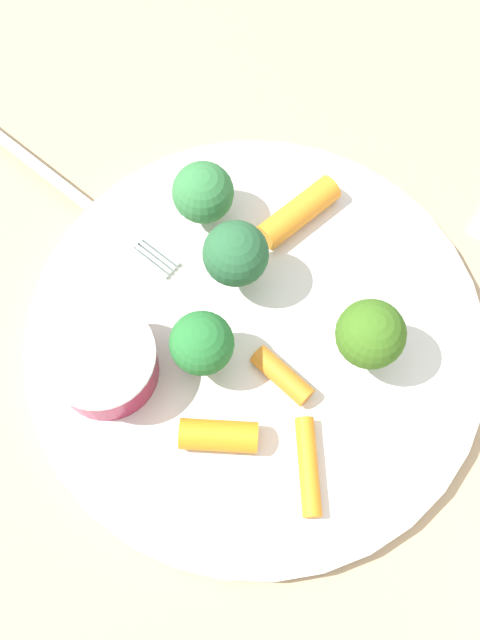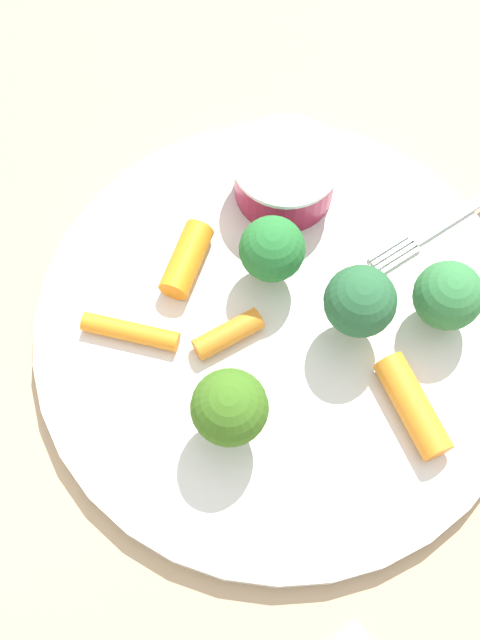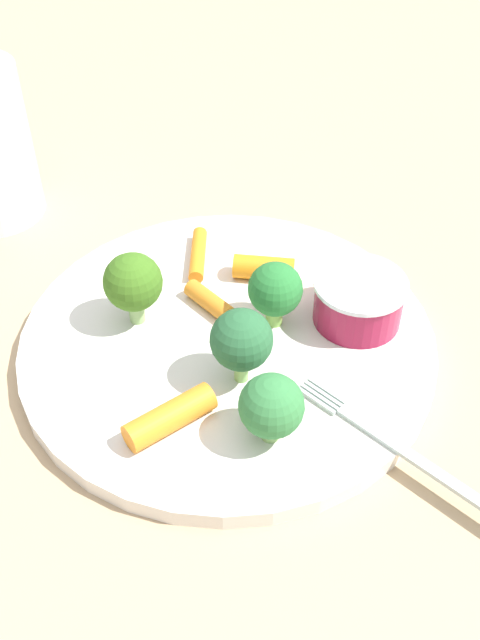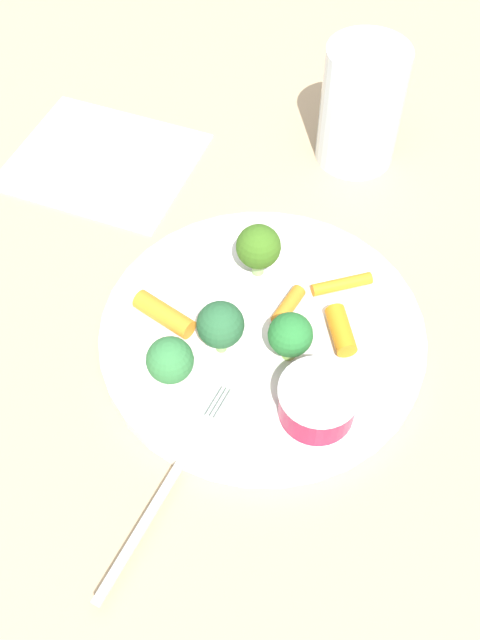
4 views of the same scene
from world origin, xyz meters
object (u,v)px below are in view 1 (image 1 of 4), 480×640
Objects in this scene: plate at (255,340)px; sauce_cup at (104,363)px; broccoli_floret_3 at (202,344)px; fork at (68,190)px; broccoli_floret_2 at (370,335)px; carrot_stick_0 at (308,467)px; carrot_stick_2 at (225,438)px; broccoli_floret_1 at (203,193)px; carrot_stick_3 at (282,376)px; broccoli_floret_0 at (236,254)px; carrot_stick_1 at (297,212)px.

plate is 0.09m from sauce_cup.
broccoli_floret_3 reaches higher than fork.
broccoli_floret_2 is at bearing -66.73° from sauce_cup.
carrot_stick_0 is 0.05m from carrot_stick_2.
carrot_stick_2 is 0.24× the size of fork.
broccoli_floret_1 is at bearing 39.96° from plate.
carrot_stick_3 is at bearing -113.99° from fork.
plate is 5.77× the size of broccoli_floret_3.
carrot_stick_0 reaches higher than fork.
plate is 1.55× the size of fork.
broccoli_floret_1 is at bearing 39.43° from carrot_stick_0.
broccoli_floret_2 is (0.01, -0.06, 0.04)m from plate.
broccoli_floret_3 reaches higher than carrot_stick_0.
broccoli_floret_3 is at bearing -63.61° from sauce_cup.
carrot_stick_2 is 1.10× the size of carrot_stick_3.
broccoli_floret_1 reaches higher than carrot_stick_3.
carrot_stick_2 is 0.05m from carrot_stick_3.
broccoli_floret_0 reaches higher than broccoli_floret_3.
carrot_stick_0 is 0.05m from carrot_stick_3.
plate is at bearing 48.52° from carrot_stick_3.
broccoli_floret_1 reaches higher than sauce_cup.
carrot_stick_3 is at bearing -85.42° from broccoli_floret_3.
carrot_stick_0 is at bearing -121.18° from fork.
carrot_stick_0 is at bearing -89.59° from carrot_stick_2.
carrot_stick_0 is (-0.04, -0.07, -0.02)m from broccoli_floret_3.
carrot_stick_0 is 0.22m from fork.
carrot_stick_3 reaches higher than fork.
broccoli_floret_2 is 0.10m from carrot_stick_1.
broccoli_floret_3 reaches higher than broccoli_floret_1.
broccoli_floret_3 is 0.05m from carrot_stick_2.
broccoli_floret_2 reaches higher than broccoli_floret_1.
carrot_stick_1 is at bearing 12.85° from carrot_stick_3.
sauce_cup reaches higher than fork.
carrot_stick_3 is at bearing -167.15° from carrot_stick_1.
plate is 0.09m from broccoli_floret_1.
carrot_stick_0 is (-0.07, 0.01, -0.03)m from broccoli_floret_2.
carrot_stick_0 is (-0.02, -0.12, -0.01)m from sauce_cup.
broccoli_floret_3 is (-0.09, -0.03, 0.00)m from broccoli_floret_1.
broccoli_floret_2 is 0.21m from fork.
carrot_stick_2 is at bearing -155.50° from broccoli_floret_1.
broccoli_floret_3 is 0.27× the size of fork.
broccoli_floret_3 is 0.88× the size of carrot_stick_0.
carrot_stick_0 is at bearing -140.57° from broccoli_floret_1.
carrot_stick_0 is (-0.06, -0.05, 0.01)m from plate.
sauce_cup is 1.17× the size of broccoli_floret_2.
broccoli_floret_3 is 0.09m from carrot_stick_0.
broccoli_floret_3 is at bearing 61.68° from carrot_stick_0.
fork is (0.12, 0.14, -0.01)m from carrot_stick_2.
sauce_cup reaches higher than carrot_stick_0.
carrot_stick_2 is (-0.06, -0.00, 0.01)m from plate.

